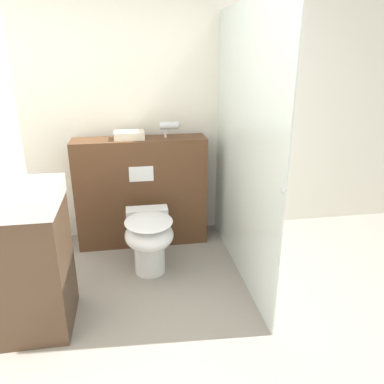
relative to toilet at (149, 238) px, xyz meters
name	(u,v)px	position (x,y,z in m)	size (l,w,h in m)	color
ground_plane	(200,353)	(0.25, -0.98, -0.33)	(12.00, 12.00, 0.00)	gray
wall_back	(166,112)	(0.25, 0.86, 0.92)	(8.00, 0.06, 2.50)	silver
partition_panel	(142,192)	(-0.03, 0.61, 0.19)	(1.24, 0.32, 1.05)	#51331E
shower_glass	(243,149)	(0.76, -0.04, 0.74)	(0.04, 1.74, 2.15)	silver
toilet	(149,238)	(0.00, 0.00, 0.00)	(0.40, 0.58, 0.52)	white
sink_vanity	(29,260)	(-0.81, -0.52, 0.18)	(0.49, 0.54, 1.15)	#473323
hair_drier	(170,126)	(0.26, 0.61, 0.82)	(0.20, 0.07, 0.15)	#B7B7BC
folded_towel	(129,135)	(-0.12, 0.60, 0.75)	(0.27, 0.19, 0.07)	beige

